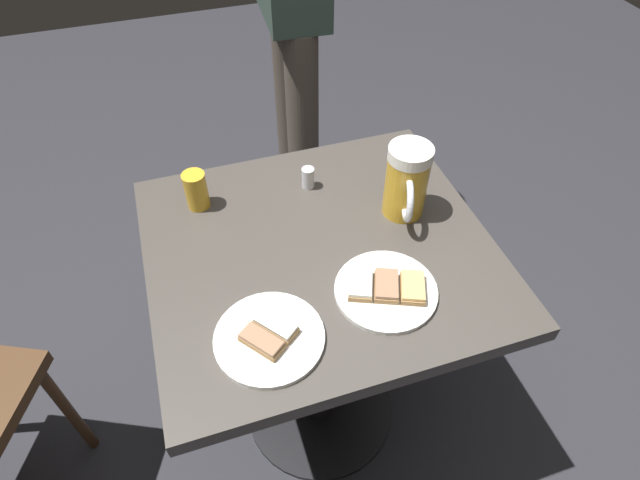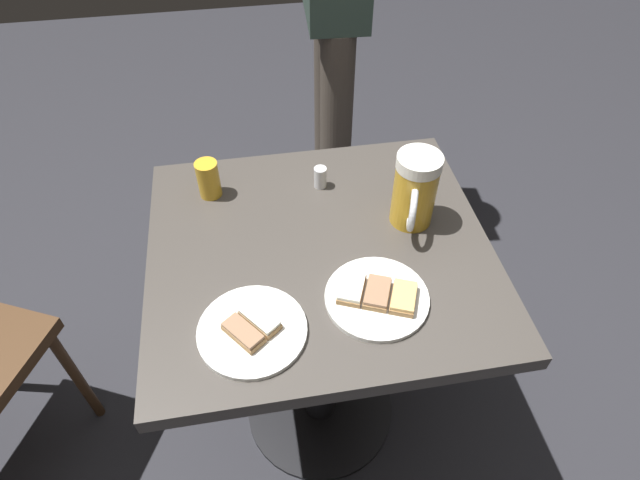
% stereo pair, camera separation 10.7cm
% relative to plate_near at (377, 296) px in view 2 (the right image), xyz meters
% --- Properties ---
extents(ground_plane, '(6.00, 6.00, 0.00)m').
position_rel_plate_near_xyz_m(ground_plane, '(0.15, 0.08, -0.75)').
color(ground_plane, '#28282D').
extents(cafe_table, '(0.65, 0.71, 0.74)m').
position_rel_plate_near_xyz_m(cafe_table, '(0.15, 0.08, -0.19)').
color(cafe_table, black).
rests_on(cafe_table, ground_plane).
extents(plate_near, '(0.20, 0.20, 0.03)m').
position_rel_plate_near_xyz_m(plate_near, '(0.00, 0.00, 0.00)').
color(plate_near, white).
rests_on(plate_near, cafe_table).
extents(plate_far, '(0.20, 0.20, 0.03)m').
position_rel_plate_near_xyz_m(plate_far, '(-0.03, 0.24, -0.00)').
color(plate_far, white).
rests_on(plate_far, cafe_table).
extents(beer_mug, '(0.15, 0.09, 0.17)m').
position_rel_plate_near_xyz_m(beer_mug, '(0.20, -0.12, 0.07)').
color(beer_mug, gold).
rests_on(beer_mug, cafe_table).
extents(beer_glass_small, '(0.05, 0.05, 0.09)m').
position_rel_plate_near_xyz_m(beer_glass_small, '(0.35, 0.30, 0.03)').
color(beer_glass_small, gold).
rests_on(beer_glass_small, cafe_table).
extents(salt_shaker, '(0.03, 0.03, 0.05)m').
position_rel_plate_near_xyz_m(salt_shaker, '(0.34, 0.05, 0.02)').
color(salt_shaker, silver).
rests_on(salt_shaker, cafe_table).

